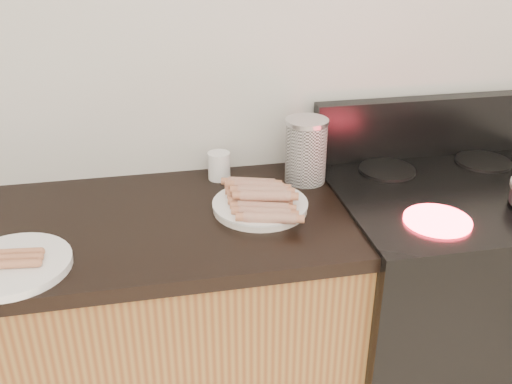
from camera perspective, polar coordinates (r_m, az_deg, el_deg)
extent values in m
cube|color=silver|center=(1.75, -6.99, 14.19)|extent=(4.00, 0.04, 2.60)
cube|color=black|center=(2.06, 17.96, -11.36)|extent=(0.76, 0.65, 0.90)
cube|color=black|center=(1.82, 19.92, 0.11)|extent=(0.76, 0.65, 0.01)
cube|color=black|center=(2.01, 16.43, 6.29)|extent=(0.76, 0.06, 0.20)
cylinder|color=#FF1E2D|center=(1.61, 17.68, -2.72)|extent=(0.18, 0.18, 0.01)
cylinder|color=black|center=(1.88, 12.97, 2.18)|extent=(0.18, 0.18, 0.01)
cylinder|color=black|center=(2.04, 21.78, 2.85)|extent=(0.18, 0.18, 0.01)
cylinder|color=white|center=(1.62, 0.42, -1.48)|extent=(0.31, 0.31, 0.02)
cylinder|color=white|center=(1.48, -23.19, -6.77)|extent=(0.30, 0.30, 0.02)
cylinder|color=maroon|center=(1.51, 1.28, -2.63)|extent=(0.14, 0.07, 0.03)
cylinder|color=maroon|center=(1.54, 1.02, -2.06)|extent=(0.14, 0.07, 0.03)
cylinder|color=maroon|center=(1.57, 0.78, -1.51)|extent=(0.14, 0.07, 0.03)
cylinder|color=maroon|center=(1.59, 0.54, -0.98)|extent=(0.14, 0.07, 0.03)
cylinder|color=maroon|center=(1.62, 0.30, -0.47)|extent=(0.14, 0.07, 0.03)
cylinder|color=maroon|center=(1.65, 0.08, 0.02)|extent=(0.14, 0.07, 0.03)
cylinder|color=maroon|center=(1.68, -0.14, 0.50)|extent=(0.14, 0.07, 0.03)
cylinder|color=maroon|center=(1.71, -0.35, 0.96)|extent=(0.14, 0.07, 0.03)
cylinder|color=maroon|center=(1.57, 0.66, -0.42)|extent=(0.14, 0.07, 0.03)
cylinder|color=maroon|center=(1.60, 0.42, 0.09)|extent=(0.14, 0.07, 0.03)
cylinder|color=maroon|center=(1.62, 0.19, 0.58)|extent=(0.14, 0.07, 0.03)
cylinder|color=#CF7D3D|center=(1.45, -23.50, -6.64)|extent=(0.13, 0.03, 0.02)
cylinder|color=#CF7D3D|center=(1.47, -23.33, -6.11)|extent=(0.13, 0.03, 0.02)
cylinder|color=#CF7D3D|center=(1.49, -23.16, -5.60)|extent=(0.13, 0.03, 0.02)
cylinder|color=white|center=(1.76, 5.01, 3.95)|extent=(0.13, 0.13, 0.19)
cylinder|color=silver|center=(1.73, 5.14, 7.04)|extent=(0.13, 0.13, 0.01)
cylinder|color=silver|center=(1.80, -3.72, 2.64)|extent=(0.09, 0.09, 0.09)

